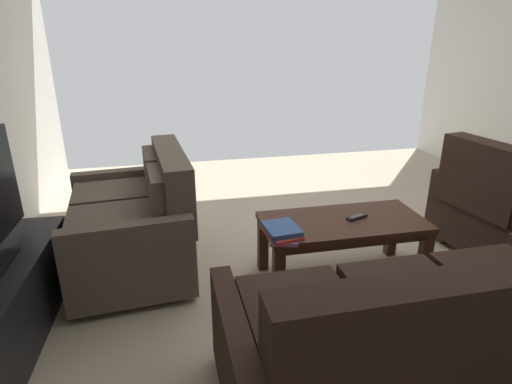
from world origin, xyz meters
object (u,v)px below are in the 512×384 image
(sofa_main, at_px, (423,335))
(coffee_table, at_px, (343,229))
(tv_remote, at_px, (357,217))
(loveseat_near, at_px, (136,221))
(book_stack, at_px, (282,232))
(armchair_side, at_px, (502,207))

(sofa_main, height_order, coffee_table, sofa_main)
(tv_remote, bearing_deg, coffee_table, 1.24)
(loveseat_near, relative_size, coffee_table, 1.11)
(coffee_table, relative_size, book_stack, 3.36)
(sofa_main, bearing_deg, armchair_side, -140.45)
(sofa_main, relative_size, loveseat_near, 1.48)
(sofa_main, relative_size, book_stack, 5.53)
(sofa_main, height_order, armchair_side, armchair_side)
(armchair_side, bearing_deg, sofa_main, 39.55)
(coffee_table, bearing_deg, book_stack, 18.11)
(sofa_main, bearing_deg, book_stack, -65.67)
(loveseat_near, distance_m, tv_remote, 1.55)
(loveseat_near, xyz_separation_m, coffee_table, (-1.39, 0.43, 0.00))
(sofa_main, bearing_deg, loveseat_near, -48.57)
(coffee_table, height_order, book_stack, book_stack)
(coffee_table, distance_m, book_stack, 0.51)
(loveseat_near, bearing_deg, tv_remote, 163.82)
(tv_remote, bearing_deg, armchair_side, -176.11)
(sofa_main, distance_m, tv_remote, 1.09)
(armchair_side, height_order, book_stack, armchair_side)
(coffee_table, distance_m, tv_remote, 0.13)
(armchair_side, bearing_deg, loveseat_near, -7.26)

